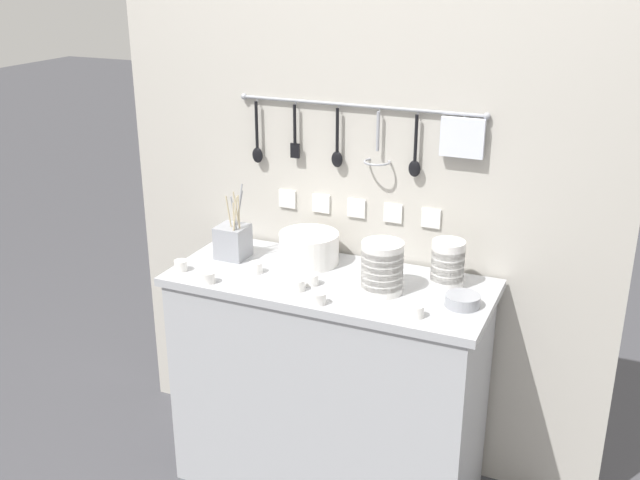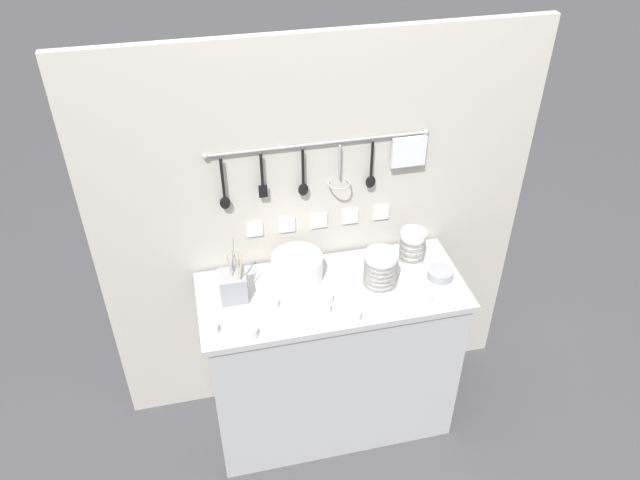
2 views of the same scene
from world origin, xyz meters
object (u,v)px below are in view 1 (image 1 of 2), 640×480
object	(u,v)px
plate_stack	(309,248)
cup_edge_far	(208,278)
bowl_stack_wide_centre	(448,264)
cup_front_right	(256,267)
steel_mixing_bowl	(463,300)
cup_back_left	(416,311)
bowl_stack_back_corner	(382,267)
cup_mid_row	(181,266)
cutlery_caddy	(233,241)
cup_edge_near	(312,280)
cup_by_caddy	(319,298)
cup_front_left	(298,285)

from	to	relation	value
plate_stack	cup_edge_far	world-z (taller)	plate_stack
bowl_stack_wide_centre	cup_front_right	distance (m)	0.68
steel_mixing_bowl	cup_back_left	size ratio (longest dim) A/B	2.42
plate_stack	steel_mixing_bowl	size ratio (longest dim) A/B	1.93
bowl_stack_back_corner	cup_mid_row	bearing A→B (deg)	-170.58
cup_mid_row	bowl_stack_wide_centre	bearing A→B (deg)	15.48
cutlery_caddy	cup_edge_near	size ratio (longest dim) A/B	5.91
bowl_stack_wide_centre	cup_mid_row	size ratio (longest dim) A/B	3.50
cup_by_caddy	cup_edge_far	xyz separation A→B (m)	(-0.42, 0.00, 0.00)
plate_stack	cup_front_left	xyz separation A→B (m)	(0.07, -0.24, -0.04)
cup_front_left	steel_mixing_bowl	bearing A→B (deg)	10.98
cup_mid_row	cutlery_caddy	bearing A→B (deg)	60.51
bowl_stack_back_corner	cup_mid_row	distance (m)	0.74
cutlery_caddy	cup_front_right	xyz separation A→B (m)	(0.15, -0.10, -0.05)
cup_front_right	cup_edge_near	xyz separation A→B (m)	(0.23, -0.02, 0.00)
cup_mid_row	cup_edge_far	distance (m)	0.16
cup_edge_near	cup_back_left	size ratio (longest dim) A/B	1.00
cup_by_caddy	steel_mixing_bowl	bearing A→B (deg)	21.79
bowl_stack_wide_centre	cup_by_caddy	distance (m)	0.47
bowl_stack_wide_centre	cup_front_right	bearing A→B (deg)	-166.37
cup_front_left	cup_by_caddy	world-z (taller)	same
cup_by_caddy	cup_front_right	xyz separation A→B (m)	(-0.31, 0.15, 0.00)
cutlery_caddy	bowl_stack_wide_centre	bearing A→B (deg)	4.38
bowl_stack_wide_centre	steel_mixing_bowl	size ratio (longest dim) A/B	1.45
plate_stack	cup_by_caddy	distance (m)	0.36
bowl_stack_wide_centre	cup_edge_near	distance (m)	0.47
steel_mixing_bowl	cup_front_right	world-z (taller)	same
plate_stack	cup_front_right	xyz separation A→B (m)	(-0.14, -0.16, -0.04)
cup_front_right	steel_mixing_bowl	bearing A→B (deg)	2.04
bowl_stack_back_corner	bowl_stack_wide_centre	size ratio (longest dim) A/B	1.08
cup_by_caddy	cup_edge_far	bearing A→B (deg)	180.00
plate_stack	cup_by_caddy	size ratio (longest dim) A/B	4.67
cup_front_left	cup_front_right	bearing A→B (deg)	158.83
cup_by_caddy	cup_edge_near	size ratio (longest dim) A/B	1.00
bowl_stack_wide_centre	cup_edge_far	xyz separation A→B (m)	(-0.77, -0.31, -0.06)
cutlery_caddy	cup_mid_row	bearing A→B (deg)	-119.49
bowl_stack_wide_centre	cup_edge_far	distance (m)	0.83
cup_by_caddy	cup_back_left	distance (m)	0.32
steel_mixing_bowl	cup_front_left	size ratio (longest dim) A/B	2.42
steel_mixing_bowl	cutlery_caddy	size ratio (longest dim) A/B	0.41
cutlery_caddy	cup_front_left	xyz separation A→B (m)	(0.35, -0.18, -0.05)
bowl_stack_back_corner	cup_front_right	xyz separation A→B (m)	(-0.47, -0.03, -0.07)
cup_mid_row	cup_front_right	world-z (taller)	same
plate_stack	cutlery_caddy	bearing A→B (deg)	-167.33
cutlery_caddy	cup_front_right	bearing A→B (deg)	-33.29
bowl_stack_wide_centre	plate_stack	world-z (taller)	bowl_stack_wide_centre
cup_mid_row	cup_by_caddy	distance (m)	0.57
cup_mid_row	steel_mixing_bowl	bearing A→B (deg)	6.85
steel_mixing_bowl	cutlery_caddy	xyz separation A→B (m)	(-0.90, 0.07, 0.05)
cutlery_caddy	cup_by_caddy	distance (m)	0.52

